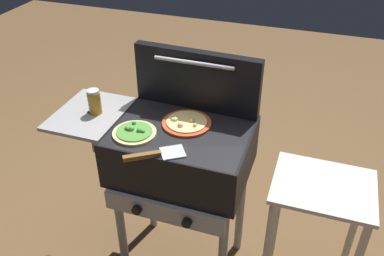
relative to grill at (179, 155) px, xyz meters
name	(u,v)px	position (x,y,z in m)	size (l,w,h in m)	color
grill	(179,155)	(0.00, 0.00, 0.00)	(0.96, 0.53, 0.90)	black
grill_lid_open	(197,80)	(0.01, 0.22, 0.30)	(0.63, 0.09, 0.30)	black
pizza_cheese	(186,123)	(0.02, 0.05, 0.15)	(0.23, 0.23, 0.04)	#C64723
pizza_veggie	(134,132)	(-0.18, -0.10, 0.15)	(0.20, 0.20, 0.04)	#E0C17F
sauce_jar	(94,102)	(-0.43, 0.01, 0.20)	(0.06, 0.06, 0.12)	#B77A1E
spatula	(155,154)	(-0.02, -0.22, 0.15)	(0.25, 0.19, 0.02)	#B7BABF
prep_table	(316,220)	(0.67, 0.00, -0.22)	(0.44, 0.36, 0.75)	beige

